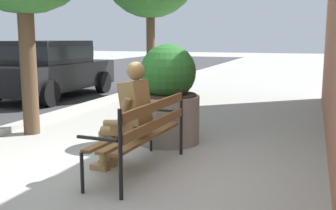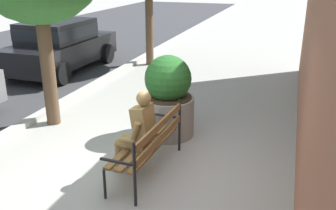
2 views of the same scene
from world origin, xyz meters
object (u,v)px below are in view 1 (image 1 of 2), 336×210
bronze_statue_seated (126,119)px  concrete_planter (168,97)px  park_bench (144,129)px  parked_car_black (50,67)px

bronze_statue_seated → concrete_planter: (1.52, 0.00, 0.06)m
park_bench → parked_car_black: (4.90, 4.86, 0.30)m
park_bench → parked_car_black: parked_car_black is taller
concrete_planter → parked_car_black: (3.44, 4.65, 0.11)m
concrete_planter → parked_car_black: parked_car_black is taller
bronze_statue_seated → parked_car_black: size_ratio=0.33×
parked_car_black → concrete_planter: bearing=-126.5°
park_bench → concrete_planter: concrete_planter is taller
park_bench → bronze_statue_seated: 0.25m
bronze_statue_seated → park_bench: bearing=-76.1°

